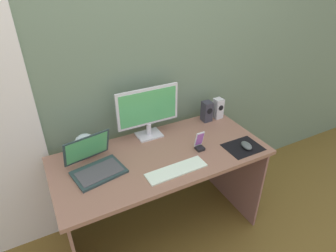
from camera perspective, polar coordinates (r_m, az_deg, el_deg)
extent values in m
plane|color=brown|center=(2.45, -1.13, -19.81)|extent=(8.00, 8.00, 0.00)
cube|color=slate|center=(2.04, -6.76, 12.12)|extent=(6.00, 0.04, 2.50)
cube|color=#926653|center=(1.94, -1.35, -5.94)|extent=(1.44, 0.67, 0.03)
cube|color=#8B6253|center=(2.08, -19.23, -19.18)|extent=(0.02, 0.63, 0.72)
cube|color=#8B6058|center=(2.48, 13.07, -8.37)|extent=(0.02, 0.63, 0.72)
cube|color=silver|center=(2.13, -3.79, -1.74)|extent=(0.18, 0.14, 0.01)
cylinder|color=silver|center=(2.10, -3.84, -0.59)|extent=(0.04, 0.04, 0.09)
cube|color=silver|center=(2.01, -4.02, 3.87)|extent=(0.46, 0.02, 0.28)
cube|color=#4CB266|center=(2.00, -3.90, 3.75)|extent=(0.43, 0.00, 0.24)
cube|color=silver|center=(2.36, 9.93, 3.49)|extent=(0.07, 0.07, 0.17)
cylinder|color=black|center=(2.33, 10.51, 3.55)|extent=(0.04, 0.00, 0.04)
cube|color=#343540|center=(2.30, 7.73, 2.90)|extent=(0.07, 0.07, 0.16)
cylinder|color=black|center=(2.26, 8.31, 2.93)|extent=(0.05, 0.00, 0.05)
cube|color=#293D3E|center=(1.83, -13.60, -8.91)|extent=(0.33, 0.26, 0.02)
cube|color=#47474C|center=(1.81, -13.49, -8.85)|extent=(0.29, 0.20, 0.00)
cube|color=#293D3E|center=(1.87, -15.84, -4.22)|extent=(0.31, 0.12, 0.20)
cube|color=#4CB266|center=(1.86, -15.79, -4.25)|extent=(0.28, 0.10, 0.17)
sphere|color=silver|center=(1.97, -16.11, -3.62)|extent=(0.15, 0.15, 0.15)
cube|color=white|center=(1.80, 1.68, -8.75)|extent=(0.40, 0.12, 0.01)
cube|color=black|center=(2.06, 14.69, -4.10)|extent=(0.25, 0.20, 0.00)
ellipsoid|color=#4C5556|center=(2.05, 15.35, -3.77)|extent=(0.07, 0.11, 0.04)
cube|color=black|center=(1.98, 6.35, -4.45)|extent=(0.06, 0.05, 0.02)
cube|color=silver|center=(1.95, 6.24, -2.60)|extent=(0.06, 0.04, 0.12)
cube|color=#A559BF|center=(1.95, 6.33, -2.65)|extent=(0.05, 0.03, 0.10)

